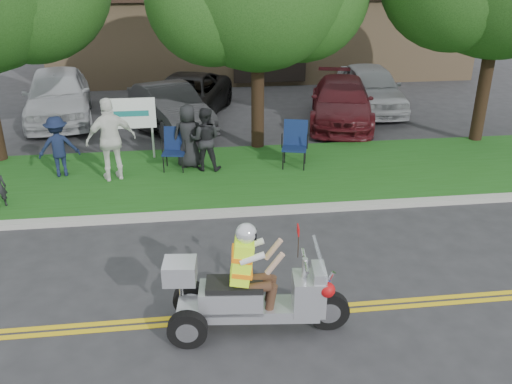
{
  "coord_description": "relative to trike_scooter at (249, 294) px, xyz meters",
  "views": [
    {
      "loc": [
        -1.38,
        -7.41,
        5.24
      ],
      "look_at": [
        -0.2,
        2.0,
        0.99
      ],
      "focal_mm": 38.0,
      "sensor_mm": 36.0,
      "label": 1
    }
  ],
  "objects": [
    {
      "name": "ground",
      "position": [
        0.66,
        0.82,
        -0.62
      ],
      "size": [
        120.0,
        120.0,
        0.0
      ],
      "primitive_type": "plane",
      "color": "#28282B",
      "rests_on": "ground"
    },
    {
      "name": "centerline_near",
      "position": [
        0.66,
        0.24,
        -0.62
      ],
      "size": [
        60.0,
        0.1,
        0.01
      ],
      "primitive_type": "cube",
      "color": "gold",
      "rests_on": "ground"
    },
    {
      "name": "centerline_far",
      "position": [
        0.66,
        0.4,
        -0.62
      ],
      "size": [
        60.0,
        0.1,
        0.01
      ],
      "primitive_type": "cube",
      "color": "gold",
      "rests_on": "ground"
    },
    {
      "name": "curb",
      "position": [
        0.66,
        3.87,
        -0.56
      ],
      "size": [
        60.0,
        0.25,
        0.12
      ],
      "primitive_type": "cube",
      "color": "#A8A89E",
      "rests_on": "ground"
    },
    {
      "name": "grass_verge",
      "position": [
        0.66,
        6.02,
        -0.57
      ],
      "size": [
        60.0,
        4.0,
        0.1
      ],
      "primitive_type": "cube",
      "color": "#1D5115",
      "rests_on": "ground"
    },
    {
      "name": "commercial_building",
      "position": [
        2.66,
        19.79,
        1.38
      ],
      "size": [
        18.0,
        8.2,
        4.0
      ],
      "color": "#9E7F5B",
      "rests_on": "ground"
    },
    {
      "name": "business_sign",
      "position": [
        -2.24,
        7.42,
        0.63
      ],
      "size": [
        1.25,
        0.06,
        1.75
      ],
      "color": "silver",
      "rests_on": "ground"
    },
    {
      "name": "trike_scooter",
      "position": [
        0.0,
        0.0,
        0.0
      ],
      "size": [
        2.74,
        0.96,
        1.79
      ],
      "rotation": [
        0.0,
        0.0,
        -0.1
      ],
      "color": "black",
      "rests_on": "ground"
    },
    {
      "name": "lawn_chair_a",
      "position": [
        1.92,
        6.41,
        0.14
      ],
      "size": [
        0.76,
        0.78,
        1.17
      ],
      "rotation": [
        0.0,
        0.0,
        -0.26
      ],
      "color": "black",
      "rests_on": "grass_verge"
    },
    {
      "name": "lawn_chair_b",
      "position": [
        -1.16,
        6.57,
        0.08
      ],
      "size": [
        0.64,
        0.66,
        1.06
      ],
      "rotation": [
        0.0,
        0.0,
        -0.16
      ],
      "color": "black",
      "rests_on": "grass_verge"
    },
    {
      "name": "spectator_adult_mid",
      "position": [
        -0.39,
        6.38,
        0.29
      ],
      "size": [
        0.88,
        0.74,
        1.61
      ],
      "primitive_type": "imported",
      "rotation": [
        0.0,
        0.0,
        2.96
      ],
      "color": "black",
      "rests_on": "grass_verge"
    },
    {
      "name": "spectator_adult_right",
      "position": [
        -2.63,
        6.01,
        0.49
      ],
      "size": [
        1.28,
        0.85,
        2.02
      ],
      "primitive_type": "imported",
      "rotation": [
        0.0,
        0.0,
        3.47
      ],
      "color": "white",
      "rests_on": "grass_verge"
    },
    {
      "name": "spectator_chair_a",
      "position": [
        -3.96,
        6.42,
        0.23
      ],
      "size": [
        1.06,
        0.73,
        1.51
      ],
      "primitive_type": "imported",
      "rotation": [
        0.0,
        0.0,
        3.33
      ],
      "color": "#141D38",
      "rests_on": "grass_verge"
    },
    {
      "name": "spectator_chair_b",
      "position": [
        -0.79,
        6.62,
        0.3
      ],
      "size": [
        0.82,
        0.56,
        1.64
      ],
      "primitive_type": "imported",
      "rotation": [
        0.0,
        0.0,
        3.1
      ],
      "color": "black",
      "rests_on": "grass_verge"
    },
    {
      "name": "parked_car_far_left",
      "position": [
        -5.03,
        11.72,
        0.24
      ],
      "size": [
        2.82,
        5.33,
        1.73
      ],
      "primitive_type": "imported",
      "rotation": [
        0.0,
        0.0,
        0.16
      ],
      "color": "#B2B3B9",
      "rests_on": "ground"
    },
    {
      "name": "parked_car_left",
      "position": [
        -1.34,
        10.34,
        0.07
      ],
      "size": [
        2.98,
        4.45,
        1.39
      ],
      "primitive_type": "imported",
      "rotation": [
        0.0,
        0.0,
        0.4
      ],
      "color": "#29292B",
      "rests_on": "ground"
    },
    {
      "name": "parked_car_mid",
      "position": [
        -0.85,
        11.55,
        0.08
      ],
      "size": [
        3.68,
        5.52,
        1.41
      ],
      "primitive_type": "imported",
      "rotation": [
        0.0,
        0.0,
        -0.29
      ],
      "color": "black",
      "rests_on": "ground"
    },
    {
      "name": "parked_car_right",
      "position": [
        4.22,
        10.32,
        0.08
      ],
      "size": [
        3.1,
        5.17,
        1.4
      ],
      "primitive_type": "imported",
      "rotation": [
        0.0,
        0.0,
        -0.25
      ],
      "color": "#4A1116",
      "rests_on": "ground"
    },
    {
      "name": "parked_car_far_right",
      "position": [
        5.66,
        11.78,
        0.16
      ],
      "size": [
        2.16,
        4.73,
        1.57
      ],
      "primitive_type": "imported",
      "rotation": [
        0.0,
        0.0,
        -0.07
      ],
      "color": "#9D9FA3",
      "rests_on": "ground"
    }
  ]
}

